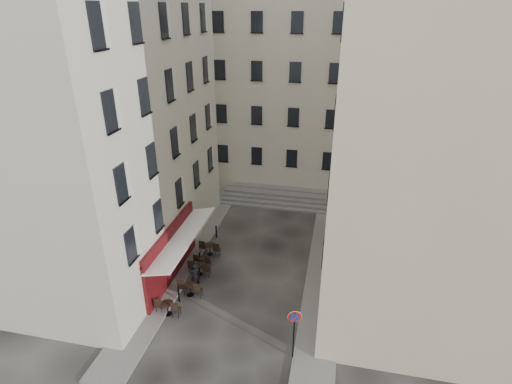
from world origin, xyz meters
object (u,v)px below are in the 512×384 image
(bistro_table_a, at_px, (168,307))
(bistro_table_b, at_px, (190,288))
(no_parking_sign, at_px, (294,326))
(pedestrian, at_px, (195,276))

(bistro_table_a, relative_size, bistro_table_b, 0.98)
(no_parking_sign, bearing_deg, bistro_table_a, 153.55)
(bistro_table_b, height_order, pedestrian, pedestrian)
(bistro_table_a, bearing_deg, bistro_table_b, 70.71)
(bistro_table_a, distance_m, bistro_table_b, 1.82)
(no_parking_sign, relative_size, bistro_table_a, 1.98)
(no_parking_sign, relative_size, bistro_table_b, 1.93)
(no_parking_sign, distance_m, bistro_table_b, 7.21)
(bistro_table_b, relative_size, pedestrian, 0.89)
(bistro_table_b, distance_m, pedestrian, 0.86)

